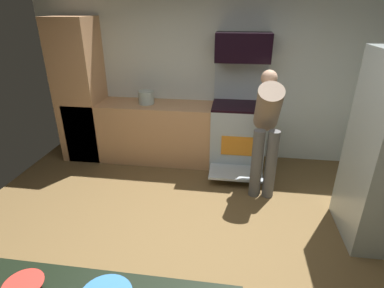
{
  "coord_description": "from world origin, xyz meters",
  "views": [
    {
      "loc": [
        0.41,
        -2.25,
        2.21
      ],
      "look_at": [
        0.04,
        0.3,
        1.05
      ],
      "focal_mm": 28.44,
      "sensor_mm": 36.0,
      "label": 1
    }
  ],
  "objects_px": {
    "person_cook": "(267,126)",
    "stock_pot": "(146,97)",
    "microwave": "(243,47)",
    "mixing_bowl_large": "(24,287)",
    "oven_range": "(237,133)"
  },
  "relations": [
    {
      "from": "person_cook",
      "to": "stock_pot",
      "type": "distance_m",
      "value": 1.84
    },
    {
      "from": "stock_pot",
      "to": "microwave",
      "type": "bearing_deg",
      "value": 3.35
    },
    {
      "from": "mixing_bowl_large",
      "to": "microwave",
      "type": "bearing_deg",
      "value": 72.23
    },
    {
      "from": "oven_range",
      "to": "microwave",
      "type": "distance_m",
      "value": 1.21
    },
    {
      "from": "microwave",
      "to": "mixing_bowl_large",
      "type": "xyz_separation_m",
      "value": [
        -1.07,
        -3.34,
        -0.79
      ]
    },
    {
      "from": "oven_range",
      "to": "person_cook",
      "type": "relative_size",
      "value": 1.0
    },
    {
      "from": "person_cook",
      "to": "stock_pot",
      "type": "bearing_deg",
      "value": 157.28
    },
    {
      "from": "person_cook",
      "to": "stock_pot",
      "type": "xyz_separation_m",
      "value": [
        -1.69,
        0.71,
        0.09
      ]
    },
    {
      "from": "oven_range",
      "to": "stock_pot",
      "type": "relative_size",
      "value": 6.67
    },
    {
      "from": "person_cook",
      "to": "oven_range",
      "type": "bearing_deg",
      "value": 115.31
    },
    {
      "from": "person_cook",
      "to": "mixing_bowl_large",
      "type": "distance_m",
      "value": 2.91
    },
    {
      "from": "oven_range",
      "to": "stock_pot",
      "type": "height_order",
      "value": "oven_range"
    },
    {
      "from": "oven_range",
      "to": "mixing_bowl_large",
      "type": "relative_size",
      "value": 7.69
    },
    {
      "from": "oven_range",
      "to": "mixing_bowl_large",
      "type": "xyz_separation_m",
      "value": [
        -1.07,
        -3.25,
        0.42
      ]
    },
    {
      "from": "microwave",
      "to": "stock_pot",
      "type": "distance_m",
      "value": 1.55
    }
  ]
}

